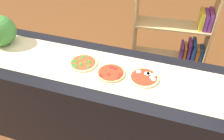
{
  "coord_description": "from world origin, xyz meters",
  "views": [
    {
      "loc": [
        0.5,
        -1.53,
        2.31
      ],
      "look_at": [
        0.0,
        0.0,
        0.96
      ],
      "focal_mm": 39.26,
      "sensor_mm": 36.0,
      "label": 1
    }
  ],
  "objects_px": {
    "watermelon": "(1,31)",
    "bookshelf": "(178,48)",
    "pizza_spinach_0": "(83,63)",
    "pizza_pepperoni_1": "(111,73)",
    "pizza_mozzarella_2": "(144,77)"
  },
  "relations": [
    {
      "from": "pizza_mozzarella_2",
      "to": "bookshelf",
      "type": "bearing_deg",
      "value": 77.72
    },
    {
      "from": "pizza_spinach_0",
      "to": "watermelon",
      "type": "distance_m",
      "value": 0.89
    },
    {
      "from": "watermelon",
      "to": "bookshelf",
      "type": "distance_m",
      "value": 1.99
    },
    {
      "from": "pizza_mozzarella_2",
      "to": "watermelon",
      "type": "bearing_deg",
      "value": 176.67
    },
    {
      "from": "pizza_spinach_0",
      "to": "watermelon",
      "type": "height_order",
      "value": "watermelon"
    },
    {
      "from": "pizza_pepperoni_1",
      "to": "watermelon",
      "type": "xyz_separation_m",
      "value": [
        -1.16,
        0.12,
        0.14
      ]
    },
    {
      "from": "pizza_spinach_0",
      "to": "watermelon",
      "type": "bearing_deg",
      "value": 175.98
    },
    {
      "from": "watermelon",
      "to": "bookshelf",
      "type": "xyz_separation_m",
      "value": [
        1.67,
        0.97,
        -0.48
      ]
    },
    {
      "from": "pizza_mozzarella_2",
      "to": "bookshelf",
      "type": "distance_m",
      "value": 1.13
    },
    {
      "from": "bookshelf",
      "to": "watermelon",
      "type": "bearing_deg",
      "value": -149.92
    },
    {
      "from": "pizza_mozzarella_2",
      "to": "watermelon",
      "type": "xyz_separation_m",
      "value": [
        -1.44,
        0.08,
        0.14
      ]
    },
    {
      "from": "pizza_spinach_0",
      "to": "bookshelf",
      "type": "distance_m",
      "value": 1.34
    },
    {
      "from": "pizza_spinach_0",
      "to": "pizza_pepperoni_1",
      "type": "bearing_deg",
      "value": -10.98
    },
    {
      "from": "pizza_mozzarella_2",
      "to": "watermelon",
      "type": "relative_size",
      "value": 0.87
    },
    {
      "from": "pizza_pepperoni_1",
      "to": "bookshelf",
      "type": "relative_size",
      "value": 0.18
    }
  ]
}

